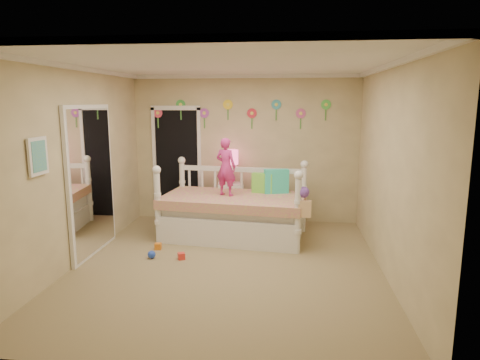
# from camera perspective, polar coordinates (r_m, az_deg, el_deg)

# --- Properties ---
(floor) EXTENTS (4.00, 4.50, 0.01)m
(floor) POSITION_cam_1_polar(r_m,az_deg,el_deg) (5.70, -1.72, -11.52)
(floor) COLOR #7F684C
(floor) RESTS_ON ground
(ceiling) EXTENTS (4.00, 4.50, 0.01)m
(ceiling) POSITION_cam_1_polar(r_m,az_deg,el_deg) (5.31, -1.88, 15.48)
(ceiling) COLOR white
(ceiling) RESTS_ON floor
(back_wall) EXTENTS (4.00, 0.01, 2.60)m
(back_wall) POSITION_cam_1_polar(r_m,az_deg,el_deg) (7.57, 0.67, 4.15)
(back_wall) COLOR tan
(back_wall) RESTS_ON floor
(left_wall) EXTENTS (0.01, 4.50, 2.60)m
(left_wall) POSITION_cam_1_polar(r_m,az_deg,el_deg) (5.98, -21.14, 1.73)
(left_wall) COLOR tan
(left_wall) RESTS_ON floor
(right_wall) EXTENTS (0.01, 4.50, 2.60)m
(right_wall) POSITION_cam_1_polar(r_m,az_deg,el_deg) (5.44, 19.54, 1.02)
(right_wall) COLOR tan
(right_wall) RESTS_ON floor
(crown_molding) EXTENTS (4.00, 4.50, 0.06)m
(crown_molding) POSITION_cam_1_polar(r_m,az_deg,el_deg) (5.30, -1.88, 15.16)
(crown_molding) COLOR white
(crown_molding) RESTS_ON ceiling
(daybed) EXTENTS (2.37, 1.45, 1.22)m
(daybed) POSITION_cam_1_polar(r_m,az_deg,el_deg) (6.70, -0.86, -2.69)
(daybed) COLOR white
(daybed) RESTS_ON floor
(pillow_turquoise) EXTENTS (0.41, 0.23, 0.39)m
(pillow_turquoise) POSITION_cam_1_polar(r_m,az_deg,el_deg) (6.85, 4.92, -0.17)
(pillow_turquoise) COLOR #23B38D
(pillow_turquoise) RESTS_ON daybed
(pillow_lime) EXTENTS (0.36, 0.19, 0.32)m
(pillow_lime) POSITION_cam_1_polar(r_m,az_deg,el_deg) (6.87, 3.07, -0.41)
(pillow_lime) COLOR #77DC43
(pillow_lime) RESTS_ON daybed
(child) EXTENTS (0.39, 0.32, 0.91)m
(child) POSITION_cam_1_polar(r_m,az_deg,el_deg) (6.62, -1.92, 1.78)
(child) COLOR #CB2E84
(child) RESTS_ON daybed
(nightstand) EXTENTS (0.48, 0.39, 0.73)m
(nightstand) POSITION_cam_1_polar(r_m,az_deg,el_deg) (7.47, -1.25, -3.21)
(nightstand) COLOR white
(nightstand) RESTS_ON floor
(table_lamp) EXTENTS (0.27, 0.27, 0.59)m
(table_lamp) POSITION_cam_1_polar(r_m,az_deg,el_deg) (7.33, -1.28, 2.54)
(table_lamp) COLOR #D51C6B
(table_lamp) RESTS_ON nightstand
(closet_doorway) EXTENTS (0.90, 0.04, 2.07)m
(closet_doorway) POSITION_cam_1_polar(r_m,az_deg,el_deg) (7.81, -8.51, 2.28)
(closet_doorway) COLOR black
(closet_doorway) RESTS_ON back_wall
(flower_decals) EXTENTS (3.40, 0.02, 0.50)m
(flower_decals) POSITION_cam_1_polar(r_m,az_deg,el_deg) (7.52, -0.02, 9.00)
(flower_decals) COLOR #B2668C
(flower_decals) RESTS_ON back_wall
(mirror_closet) EXTENTS (0.07, 1.30, 2.10)m
(mirror_closet) POSITION_cam_1_polar(r_m,az_deg,el_deg) (6.26, -19.40, -0.11)
(mirror_closet) COLOR white
(mirror_closet) RESTS_ON left_wall
(wall_picture) EXTENTS (0.05, 0.34, 0.42)m
(wall_picture) POSITION_cam_1_polar(r_m,az_deg,el_deg) (5.16, -25.62, 2.91)
(wall_picture) COLOR white
(wall_picture) RESTS_ON left_wall
(hanging_bag) EXTENTS (0.20, 0.16, 0.36)m
(hanging_bag) POSITION_cam_1_polar(r_m,az_deg,el_deg) (6.00, 8.54, -3.08)
(hanging_bag) COLOR beige
(hanging_bag) RESTS_ON daybed
(toy_scatter) EXTENTS (1.09, 1.45, 0.11)m
(toy_scatter) POSITION_cam_1_polar(r_m,az_deg,el_deg) (6.19, -8.07, -9.28)
(toy_scatter) COLOR #996666
(toy_scatter) RESTS_ON floor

